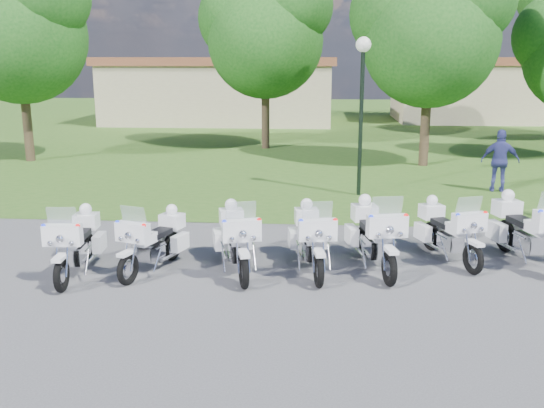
# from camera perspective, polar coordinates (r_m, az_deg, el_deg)

# --- Properties ---
(ground) EXTENTS (100.00, 100.00, 0.00)m
(ground) POSITION_cam_1_polar(r_m,az_deg,el_deg) (12.18, 2.98, -5.73)
(ground) COLOR #4C4C51
(ground) RESTS_ON ground
(grass_lawn) EXTENTS (100.00, 48.00, 0.01)m
(grass_lawn) POSITION_cam_1_polar(r_m,az_deg,el_deg) (38.70, 3.95, 7.53)
(grass_lawn) COLOR #335F1E
(grass_lawn) RESTS_ON ground
(motorcycle_0) EXTENTS (0.82, 2.21, 1.49)m
(motorcycle_0) POSITION_cam_1_polar(r_m,az_deg,el_deg) (12.06, -17.92, -3.47)
(motorcycle_0) COLOR black
(motorcycle_0) RESTS_ON ground
(motorcycle_1) EXTENTS (1.11, 2.04, 1.42)m
(motorcycle_1) POSITION_cam_1_polar(r_m,az_deg,el_deg) (11.93, -11.01, -3.37)
(motorcycle_1) COLOR black
(motorcycle_1) RESTS_ON ground
(motorcycle_2) EXTENTS (1.14, 2.25, 1.55)m
(motorcycle_2) POSITION_cam_1_polar(r_m,az_deg,el_deg) (11.67, -3.39, -3.26)
(motorcycle_2) COLOR black
(motorcycle_2) RESTS_ON ground
(motorcycle_3) EXTENTS (0.97, 2.27, 1.53)m
(motorcycle_3) POSITION_cam_1_polar(r_m,az_deg,el_deg) (11.73, 3.72, -3.19)
(motorcycle_3) COLOR black
(motorcycle_3) RESTS_ON ground
(motorcycle_4) EXTENTS (1.08, 2.37, 1.61)m
(motorcycle_4) POSITION_cam_1_polar(r_m,az_deg,el_deg) (11.98, 9.60, -2.86)
(motorcycle_4) COLOR black
(motorcycle_4) RESTS_ON ground
(motorcycle_5) EXTENTS (1.18, 2.10, 1.47)m
(motorcycle_5) POSITION_cam_1_polar(r_m,az_deg,el_deg) (12.82, 16.25, -2.40)
(motorcycle_5) COLOR black
(motorcycle_5) RESTS_ON ground
(motorcycle_6) EXTENTS (1.20, 2.40, 1.64)m
(motorcycle_6) POSITION_cam_1_polar(r_m,az_deg,el_deg) (13.13, 22.87, -2.23)
(motorcycle_6) COLOR black
(motorcycle_6) RESTS_ON ground
(lamp_post) EXTENTS (0.44, 0.44, 4.63)m
(lamp_post) POSITION_cam_1_polar(r_m,az_deg,el_deg) (18.03, 8.50, 11.60)
(lamp_post) COLOR black
(lamp_post) RESTS_ON ground
(tree_0) EXTENTS (6.07, 5.18, 8.09)m
(tree_0) POSITION_cam_1_polar(r_m,az_deg,el_deg) (26.15, -22.86, 15.44)
(tree_0) COLOR #38281C
(tree_0) RESTS_ON ground
(tree_1) EXTENTS (5.99, 5.11, 7.99)m
(tree_1) POSITION_cam_1_polar(r_m,az_deg,el_deg) (27.76, -0.73, 16.14)
(tree_1) COLOR #38281C
(tree_1) RESTS_ON ground
(tree_2) EXTENTS (5.87, 5.01, 7.82)m
(tree_2) POSITION_cam_1_polar(r_m,az_deg,el_deg) (23.86, 14.61, 15.89)
(tree_2) COLOR #38281C
(tree_2) RESTS_ON ground
(building_west) EXTENTS (14.56, 8.32, 4.10)m
(building_west) POSITION_cam_1_polar(r_m,az_deg,el_deg) (40.03, -4.77, 10.68)
(building_west) COLOR tan
(building_west) RESTS_ON ground
(building_east) EXTENTS (11.44, 7.28, 4.10)m
(building_east) POSITION_cam_1_polar(r_m,az_deg,el_deg) (42.91, 19.12, 10.19)
(building_east) COLOR tan
(building_east) RESTS_ON ground
(bystander_c) EXTENTS (1.19, 0.67, 1.92)m
(bystander_c) POSITION_cam_1_polar(r_m,az_deg,el_deg) (19.86, 20.68, 3.80)
(bystander_c) COLOR #363A83
(bystander_c) RESTS_ON ground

